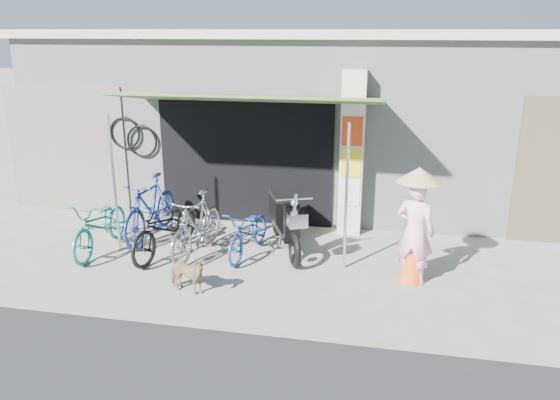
% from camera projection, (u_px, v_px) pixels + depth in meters
% --- Properties ---
extents(ground, '(80.00, 80.00, 0.00)m').
position_uv_depth(ground, '(280.00, 283.00, 8.26)').
color(ground, gray).
rests_on(ground, ground).
extents(bicycle_shop, '(12.30, 5.30, 3.66)m').
position_uv_depth(bicycle_shop, '(324.00, 113.00, 12.47)').
color(bicycle_shop, '#9DA39B').
rests_on(bicycle_shop, ground).
extents(shop_pillar, '(0.42, 0.44, 3.00)m').
position_uv_depth(shop_pillar, '(352.00, 154.00, 9.94)').
color(shop_pillar, beige).
rests_on(shop_pillar, ground).
extents(awning, '(4.60, 1.88, 2.72)m').
position_uv_depth(awning, '(246.00, 101.00, 9.19)').
color(awning, '#395E2A').
rests_on(awning, ground).
extents(neighbour_left, '(2.60, 0.06, 2.60)m').
position_uv_depth(neighbour_left, '(67.00, 149.00, 11.23)').
color(neighbour_left, '#6B665B').
rests_on(neighbour_left, ground).
extents(bike_teal, '(0.68, 1.83, 0.96)m').
position_uv_depth(bike_teal, '(101.00, 225.00, 9.32)').
color(bike_teal, '#1C7E6B').
rests_on(bike_teal, ground).
extents(bike_blue, '(0.65, 1.94, 1.15)m').
position_uv_depth(bike_blue, '(150.00, 208.00, 9.90)').
color(bike_blue, '#213A9A').
rests_on(bike_blue, ground).
extents(bike_black, '(0.99, 1.95, 0.98)m').
position_uv_depth(bike_black, '(166.00, 227.00, 9.18)').
color(bike_black, black).
rests_on(bike_black, ground).
extents(bike_silver, '(0.72, 1.85, 1.08)m').
position_uv_depth(bike_silver, '(197.00, 225.00, 9.13)').
color(bike_silver, '#9A9A9E').
rests_on(bike_silver, ground).
extents(bike_navy, '(0.77, 1.64, 0.83)m').
position_uv_depth(bike_navy, '(249.00, 232.00, 9.18)').
color(bike_navy, '#204896').
rests_on(bike_navy, ground).
extents(street_dog, '(0.72, 0.46, 0.57)m').
position_uv_depth(street_dog, '(186.00, 275.00, 7.88)').
color(street_dog, '#A68458').
rests_on(street_dog, ground).
extents(moped, '(0.99, 1.94, 1.16)m').
position_uv_depth(moped, '(284.00, 220.00, 9.38)').
color(moped, black).
rests_on(moped, ground).
extents(nun, '(0.69, 0.64, 1.79)m').
position_uv_depth(nun, '(415.00, 227.00, 8.06)').
color(nun, '#FBA9CD').
rests_on(nun, ground).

